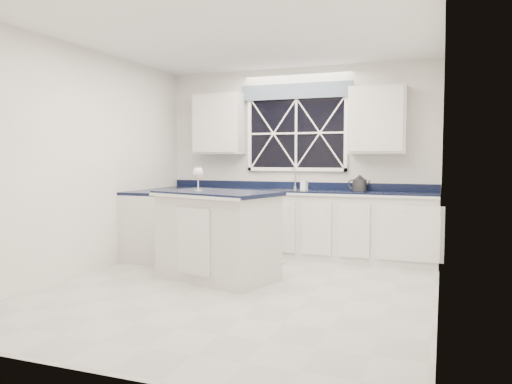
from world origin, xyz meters
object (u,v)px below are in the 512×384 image
at_px(faucet, 295,178).
at_px(soap_bottle, 304,183).
at_px(island, 217,235).
at_px(wine_glass, 198,174).
at_px(dishwasher, 220,223).
at_px(kettle, 359,183).

relative_size(faucet, soap_bottle, 1.62).
relative_size(island, wine_glass, 5.40).
xyz_separation_m(dishwasher, island, (0.70, -1.60, 0.10)).
relative_size(island, soap_bottle, 8.22).
bearing_deg(island, wine_glass, -167.54).
bearing_deg(dishwasher, soap_bottle, 7.25).
bearing_deg(island, faucet, 94.30).
distance_m(faucet, soap_bottle, 0.17).
bearing_deg(faucet, kettle, -4.95).
height_order(dishwasher, wine_glass, wine_glass).
bearing_deg(soap_bottle, island, -107.48).
relative_size(dishwasher, island, 0.53).
distance_m(dishwasher, wine_glass, 1.83).
bearing_deg(kettle, dishwasher, -174.21).
bearing_deg(faucet, wine_glass, -110.32).
height_order(island, soap_bottle, soap_bottle).
bearing_deg(soap_bottle, wine_glass, -114.89).
bearing_deg(wine_glass, kettle, 46.62).
distance_m(faucet, kettle, 0.95).
bearing_deg(dishwasher, faucet, 10.02).
xyz_separation_m(wine_glass, soap_bottle, (0.81, 1.74, -0.18)).
bearing_deg(faucet, island, -102.69).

